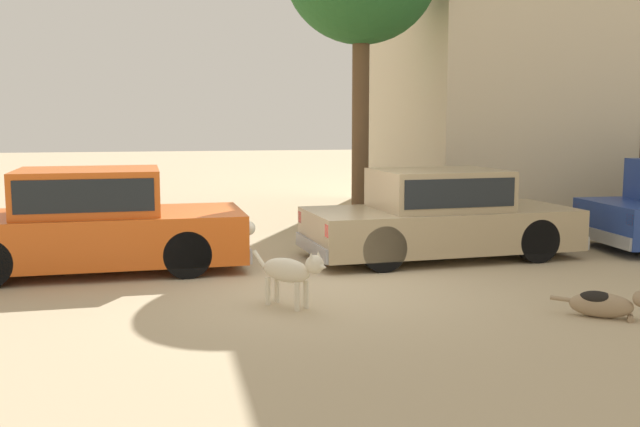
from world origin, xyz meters
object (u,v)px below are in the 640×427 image
Objects in this scene: stray_dog_tan at (605,303)px; parked_sedan_nearest at (92,221)px; parked_sedan_second at (440,214)px; stray_dog_spotted at (292,271)px.

parked_sedan_nearest is at bearing -179.65° from stray_dog_tan.
parked_sedan_second is 4.70× the size of stray_dog_tan.
stray_dog_spotted is (2.40, -2.60, -0.28)m from parked_sedan_nearest.
parked_sedan_nearest is 4.85× the size of stray_dog_spotted.
stray_dog_spotted is 0.97× the size of stray_dog_tan.
parked_sedan_nearest is 6.78m from stray_dog_tan.
stray_dog_spotted reaches higher than stray_dog_tan.
stray_dog_spotted is at bearing -165.48° from stray_dog_tan.
stray_dog_spotted is at bearing -141.31° from parked_sedan_second.
parked_sedan_second is at bearing -2.47° from parked_sedan_nearest.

